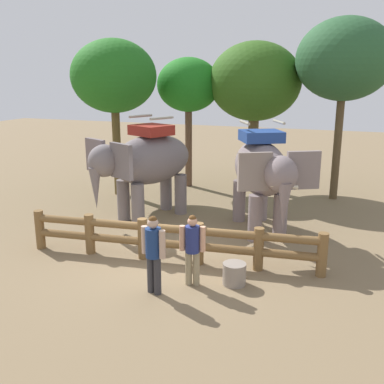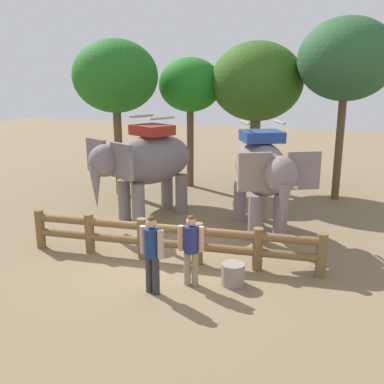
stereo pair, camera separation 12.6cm
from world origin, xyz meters
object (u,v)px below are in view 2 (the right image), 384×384
object	(u,v)px
tree_deep_back	(115,77)
tree_far_right	(346,60)
elephant_center	(263,172)
tourist_man_in_blue	(152,249)
tourist_woman_in_black	(191,245)
feed_bucket	(233,274)
log_fence	(170,238)
tree_back_center	(257,82)
tree_far_left	(190,86)
elephant_near_left	(147,162)

from	to	relation	value
tree_deep_back	tree_far_right	bearing A→B (deg)	15.55
elephant_center	tourist_man_in_blue	distance (m)	4.80
tourist_woman_in_black	feed_bucket	size ratio (longest dim) A/B	3.11
log_fence	tree_back_center	size ratio (longest dim) A/B	1.28
log_fence	tourist_woman_in_black	size ratio (longest dim) A/B	4.60
tree_deep_back	feed_bucket	bearing A→B (deg)	-43.56
tourist_man_in_blue	tree_back_center	distance (m)	10.21
tree_far_left	feed_bucket	bearing A→B (deg)	-62.91
log_fence	tree_far_left	size ratio (longest dim) A/B	1.43
elephant_center	tree_far_right	distance (m)	5.89
elephant_center	tourist_woman_in_black	bearing A→B (deg)	-100.18
tree_far_right	tree_deep_back	world-z (taller)	tree_far_right
tree_back_center	feed_bucket	bearing A→B (deg)	-79.53
elephant_center	tree_deep_back	size ratio (longest dim) A/B	0.65
tree_far_left	tree_deep_back	world-z (taller)	tree_deep_back
tree_far_left	tree_far_right	bearing A→B (deg)	0.21
tourist_woman_in_black	tree_deep_back	bearing A→B (deg)	130.63
elephant_near_left	elephant_center	bearing A→B (deg)	0.08
tourist_man_in_blue	feed_bucket	xyz separation A→B (m)	(1.49, 0.98, -0.75)
tourist_woman_in_black	feed_bucket	xyz separation A→B (m)	(0.86, 0.34, -0.69)
tree_back_center	tree_deep_back	bearing A→B (deg)	-149.60
tourist_man_in_blue	feed_bucket	size ratio (longest dim) A/B	3.31
elephant_near_left	tourist_woman_in_black	xyz separation A→B (m)	(3.00, -3.89, -0.91)
tourist_man_in_blue	tree_far_right	size ratio (longest dim) A/B	0.27
tree_far_right	elephant_near_left	bearing A→B (deg)	-140.05
tree_back_center	tree_far_right	size ratio (longest dim) A/B	0.89
log_fence	tree_back_center	distance (m)	8.80
tree_deep_back	elephant_center	bearing A→B (deg)	-21.50
log_fence	tourist_man_in_blue	distance (m)	1.74
elephant_near_left	tree_far_left	xyz separation A→B (m)	(-0.31, 4.59, 2.24)
elephant_near_left	elephant_center	world-z (taller)	elephant_near_left
elephant_center	tree_deep_back	world-z (taller)	tree_deep_back
elephant_near_left	tree_back_center	size ratio (longest dim) A/B	0.67
tree_deep_back	elephant_near_left	bearing A→B (deg)	-45.02
elephant_near_left	tree_deep_back	world-z (taller)	tree_deep_back
log_fence	tourist_woman_in_black	bearing A→B (deg)	-46.65
elephant_near_left	tourist_man_in_blue	xyz separation A→B (m)	(2.37, -4.53, -0.85)
elephant_center	tree_far_left	distance (m)	6.50
tree_deep_back	feed_bucket	xyz separation A→B (m)	(6.27, -5.96, -4.19)
tourist_man_in_blue	tree_deep_back	bearing A→B (deg)	124.54
log_fence	elephant_near_left	world-z (taller)	elephant_near_left
log_fence	elephant_near_left	size ratio (longest dim) A/B	1.92
tree_far_left	feed_bucket	distance (m)	9.92
tree_far_left	tourist_man_in_blue	bearing A→B (deg)	-73.65
tree_back_center	feed_bucket	xyz separation A→B (m)	(1.61, -8.70, -3.98)
tourist_woman_in_black	tree_far_right	xyz separation A→B (m)	(2.51, 8.50, 4.08)
tree_back_center	tourist_woman_in_black	bearing A→B (deg)	-85.28
tree_far_right	tree_deep_back	distance (m)	8.24
log_fence	elephant_near_left	distance (m)	3.73
elephant_center	feed_bucket	distance (m)	3.89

